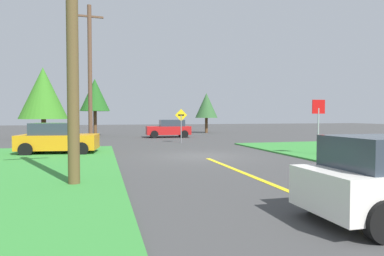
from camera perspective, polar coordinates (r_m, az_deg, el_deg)
ground_plane at (r=16.81m, az=1.63°, el=-4.74°), size 120.00×120.00×0.00m
lane_stripe_center at (r=9.52m, az=15.72°, el=-10.09°), size 0.20×14.00×0.01m
stop_sign at (r=17.89m, az=20.48°, el=1.74°), size 0.69×0.07×2.79m
car_approaching_junction at (r=31.33m, az=-3.87°, el=-0.09°), size 4.09×2.31×1.62m
parked_car_near_building at (r=18.86m, az=-21.67°, el=-1.70°), size 4.08×2.46×1.62m
utility_pole_near at (r=10.33m, az=-19.47°, el=13.66°), size 1.79×0.44×7.99m
utility_pole_mid at (r=23.67m, az=-16.77°, el=8.74°), size 1.80×0.27×9.26m
direction_sign at (r=24.93m, az=-1.84°, el=1.06°), size 0.91×0.08×2.49m
oak_tree_left at (r=39.39m, az=2.44°, el=3.78°), size 2.61×2.61×4.61m
pine_tree_center at (r=32.07m, az=-23.73°, el=5.36°), size 4.05×4.05×6.16m
oak_tree_right at (r=34.56m, az=-16.01°, el=5.31°), size 2.86×2.86×5.59m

